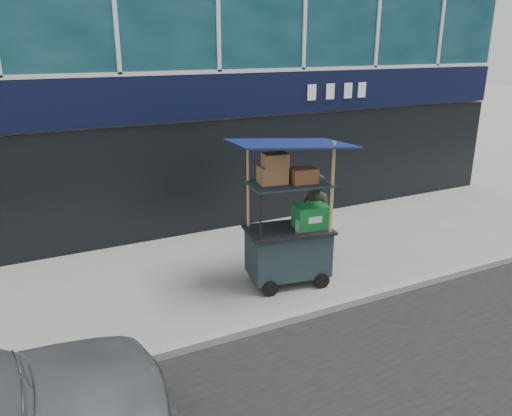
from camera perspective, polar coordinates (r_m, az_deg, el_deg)
ground at (r=8.12m, az=7.23°, el=-11.00°), size 80.00×80.00×0.00m
curb at (r=7.95m, az=8.06°, el=-11.23°), size 80.00×0.18×0.12m
vendor_cart at (r=8.45m, az=3.86°, el=-2.95°), size 2.06×1.60×2.54m
vendor_man at (r=9.34m, az=6.93°, el=-1.17°), size 0.63×0.74×1.72m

